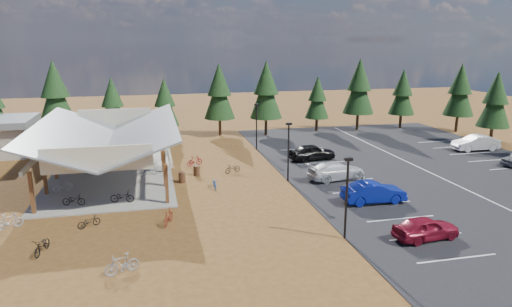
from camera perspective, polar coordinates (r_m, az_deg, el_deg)
name	(u,v)px	position (r m, az deg, el deg)	size (l,w,h in m)	color
ground	(235,193)	(36.68, -2.60, -4.93)	(140.00, 140.00, 0.00)	#573617
asphalt_lot	(421,168)	(46.15, 19.88, -1.75)	(27.00, 44.00, 0.04)	black
concrete_pad	(112,176)	(42.97, -17.60, -2.66)	(10.60, 18.60, 0.10)	gray
bike_pavilion	(108,135)	(42.09, -17.98, 2.27)	(11.65, 19.40, 4.97)	brown
lamp_post_0	(347,193)	(28.06, 11.28, -4.82)	(0.50, 0.25, 5.14)	black
lamp_post_1	(288,148)	(38.87, 4.08, 0.71)	(0.50, 0.25, 5.14)	black
lamp_post_2	(256,123)	(50.22, 0.06, 3.79)	(0.50, 0.25, 5.14)	black
trash_bin_0	(182,177)	(39.65, -9.24, -2.96)	(0.60, 0.60, 0.90)	#472B19
trash_bin_1	(197,171)	(41.48, -7.43, -2.13)	(0.60, 0.60, 0.90)	#472B19
pine_1	(55,93)	(58.29, -23.81, 6.96)	(4.16, 4.16, 9.70)	#382314
pine_2	(112,103)	(56.14, -17.50, 6.03)	(3.32, 3.32, 7.73)	#382314
pine_3	(165,103)	(55.72, -11.34, 6.23)	(3.24, 3.24, 7.54)	#382314
pine_4	(219,92)	(57.79, -4.62, 7.71)	(3.92, 3.92, 9.14)	#382314
pine_5	(266,90)	(57.49, 1.27, 7.92)	(4.07, 4.07, 9.47)	#382314
pine_6	(317,98)	(61.11, 7.68, 6.93)	(3.15, 3.15, 7.34)	#382314
pine_7	(359,87)	(62.59, 12.78, 8.15)	(4.12, 4.12, 9.60)	#382314
pine_8	(403,92)	(65.73, 17.85, 7.30)	(3.49, 3.49, 8.12)	#382314
pine_12	(496,100)	(59.52, 27.76, 5.96)	(3.65, 3.65, 8.51)	#382314
pine_13	(460,90)	(65.81, 24.15, 7.24)	(3.87, 3.87, 9.02)	#382314
bike_0	(74,200)	(36.10, -21.83, -5.39)	(0.57, 1.64, 0.86)	black
bike_1	(62,185)	(39.75, -23.04, -3.70)	(0.44, 1.57, 0.95)	#96999F
bike_2	(78,162)	(46.88, -21.38, -1.01)	(0.57, 1.63, 0.85)	navy
bike_3	(108,153)	(49.32, -17.98, 0.11)	(0.49, 1.75, 1.05)	maroon
bike_4	(122,196)	(35.55, -16.39, -5.18)	(0.61, 1.76, 0.92)	black
bike_5	(148,169)	(42.06, -13.35, -1.90)	(0.51, 1.80, 1.08)	gray
bike_6	(137,162)	(45.30, -14.67, -0.98)	(0.57, 1.65, 0.87)	#13209B
bike_7	(131,156)	(47.23, -15.37, -0.26)	(0.52, 1.86, 1.12)	maroon
bike_8	(42,245)	(29.29, -25.17, -10.36)	(0.64, 1.82, 0.96)	black
bike_9	(9,221)	(33.76, -28.52, -7.47)	(0.49, 1.74, 1.05)	#A1A3A9
bike_11	(168,216)	(31.03, -10.90, -7.74)	(0.50, 1.79, 1.07)	maroon
bike_12	(89,221)	(31.97, -20.17, -7.97)	(0.53, 1.53, 0.81)	black
bike_13	(122,264)	(25.42, -16.44, -13.12)	(0.52, 1.85, 1.11)	gray
bike_14	(215,183)	(37.81, -5.19, -3.70)	(0.57, 1.64, 0.86)	#244F9C
bike_15	(195,161)	(44.68, -7.68, -0.88)	(0.48, 1.69, 1.01)	maroon
bike_16	(233,168)	(42.00, -2.93, -1.86)	(0.56, 1.61, 0.85)	black
car_0	(426,228)	(30.06, 20.46, -8.70)	(1.67, 4.15, 1.42)	maroon
car_1	(374,192)	(35.32, 14.51, -4.72)	(1.67, 4.79, 1.58)	navy
car_3	(336,171)	(40.44, 10.02, -2.13)	(2.13, 5.23, 1.52)	silver
car_4	(312,152)	(46.53, 7.04, 0.17)	(1.91, 4.74, 1.61)	black
car_9	(476,143)	(55.69, 25.75, 1.20)	(1.78, 5.09, 1.68)	silver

